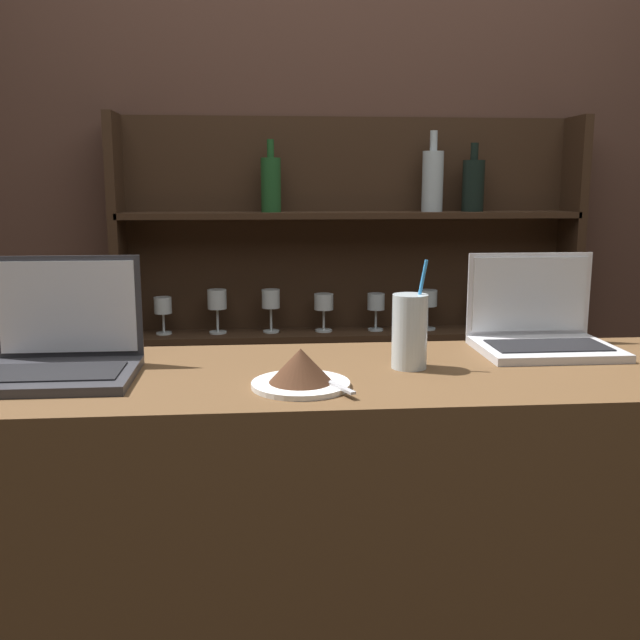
{
  "coord_description": "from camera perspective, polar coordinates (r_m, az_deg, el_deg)",
  "views": [
    {
      "loc": [
        -0.3,
        -1.13,
        1.4
      ],
      "look_at": [
        -0.18,
        0.28,
        1.13
      ],
      "focal_mm": 40.0,
      "sensor_mm": 36.0,
      "label": 1
    }
  ],
  "objects": [
    {
      "name": "laptop_near",
      "position": [
        1.49,
        -20.11,
        -2.36
      ],
      "size": [
        0.3,
        0.24,
        0.23
      ],
      "color": "#333338",
      "rests_on": "bar_counter"
    },
    {
      "name": "laptop_far",
      "position": [
        1.69,
        17.19,
        -0.75
      ],
      "size": [
        0.3,
        0.23,
        0.21
      ],
      "color": "silver",
      "rests_on": "bar_counter"
    },
    {
      "name": "water_glass",
      "position": [
        1.46,
        7.15,
        -0.9
      ],
      "size": [
        0.07,
        0.07,
        0.22
      ],
      "color": "silver",
      "rests_on": "bar_counter"
    },
    {
      "name": "cake_plate",
      "position": [
        1.32,
        -1.54,
        -4.07
      ],
      "size": [
        0.18,
        0.18,
        0.07
      ],
      "color": "white",
      "rests_on": "bar_counter"
    },
    {
      "name": "back_shelf",
      "position": [
        2.51,
        2.41,
        -1.75
      ],
      "size": [
        1.56,
        0.18,
        1.63
      ],
      "color": "#332114",
      "rests_on": "ground_plane"
    },
    {
      "name": "bar_counter",
      "position": [
        1.67,
        6.76,
        -21.31
      ],
      "size": [
        2.06,
        0.51,
        1.03
      ],
      "color": "brown",
      "rests_on": "ground_plane"
    },
    {
      "name": "back_wall",
      "position": [
        2.53,
        1.96,
        9.64
      ],
      "size": [
        7.0,
        0.06,
        2.7
      ],
      "color": "#4C3328",
      "rests_on": "ground_plane"
    }
  ]
}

